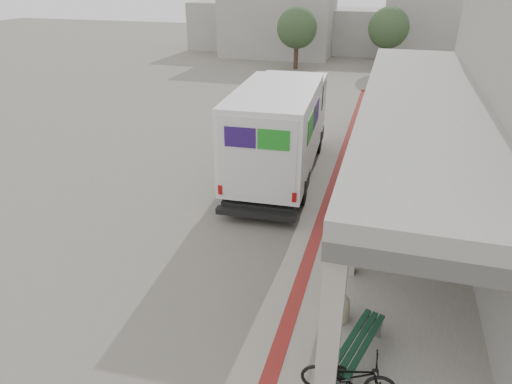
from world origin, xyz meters
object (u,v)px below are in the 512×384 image
(utility_cabinet, at_px, (464,245))
(fedex_truck, at_px, (280,128))
(bench, at_px, (358,345))
(bicycle_black, at_px, (349,376))

(utility_cabinet, bearing_deg, fedex_truck, 151.58)
(bench, xyz_separation_m, utility_cabinet, (2.40, 4.27, 0.20))
(fedex_truck, relative_size, bicycle_black, 4.94)
(bench, relative_size, utility_cabinet, 1.89)
(fedex_truck, height_order, bench, fedex_truck)
(utility_cabinet, bearing_deg, bench, -110.94)
(fedex_truck, height_order, bicycle_black, fedex_truck)
(fedex_truck, xyz_separation_m, utility_cabinet, (6.17, -4.61, -1.28))
(bench, bearing_deg, utility_cabinet, 77.22)
(fedex_truck, xyz_separation_m, bench, (3.77, -8.89, -1.48))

